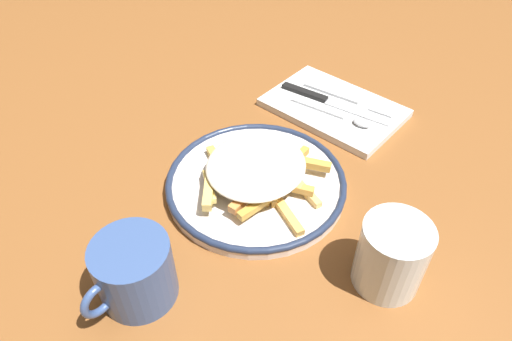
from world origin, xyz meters
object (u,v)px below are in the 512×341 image
at_px(fork, 348,99).
at_px(coffee_mug, 132,270).
at_px(plate, 256,182).
at_px(spoon, 344,117).
at_px(napkin, 334,108).
at_px(fries_heap, 258,169).
at_px(knife, 325,100).
at_px(water_glass, 391,256).

relative_size(fork, coffee_mug, 1.50).
distance_m(plate, spoon, 0.22).
distance_m(plate, napkin, 0.24).
bearing_deg(spoon, fork, -157.26).
relative_size(fries_heap, knife, 1.01).
relative_size(plate, fork, 1.51).
height_order(fries_heap, fork, fries_heap).
height_order(plate, fries_heap, fries_heap).
bearing_deg(coffee_mug, fork, 179.39).
xyz_separation_m(plate, coffee_mug, (0.23, -0.00, 0.03)).
bearing_deg(water_glass, fork, -143.10).
bearing_deg(water_glass, knife, -136.32).
xyz_separation_m(knife, coffee_mug, (0.46, 0.03, 0.03)).
distance_m(fries_heap, napkin, 0.24).
distance_m(napkin, fork, 0.03).
bearing_deg(fries_heap, fork, -179.79).
bearing_deg(knife, water_glass, 43.68).
height_order(fork, knife, knife).
relative_size(fries_heap, coffee_mug, 1.80).
xyz_separation_m(plate, water_glass, (0.03, 0.22, 0.04)).
height_order(napkin, water_glass, water_glass).
relative_size(napkin, fork, 1.31).
bearing_deg(fries_heap, napkin, -176.84).
height_order(fries_heap, knife, fries_heap).
xyz_separation_m(plate, knife, (-0.24, -0.03, 0.01)).
relative_size(fork, spoon, 1.16).
bearing_deg(fork, fries_heap, 0.21).
bearing_deg(napkin, fries_heap, 3.16).
xyz_separation_m(plate, fries_heap, (-0.00, 0.00, 0.03)).
distance_m(napkin, coffee_mug, 0.47).
height_order(fork, spoon, spoon).
bearing_deg(coffee_mug, plate, 179.15).
xyz_separation_m(fork, spoon, (0.05, 0.02, 0.00)).
distance_m(napkin, spoon, 0.04).
xyz_separation_m(spoon, water_glass, (0.24, 0.20, 0.03)).
bearing_deg(fork, napkin, -22.84).
bearing_deg(coffee_mug, knife, -176.82).
xyz_separation_m(napkin, spoon, (0.03, 0.03, 0.01)).
bearing_deg(plate, water_glass, 83.12).
bearing_deg(water_glass, fries_heap, -97.09).
bearing_deg(plate, knife, -173.00).
height_order(fries_heap, water_glass, water_glass).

